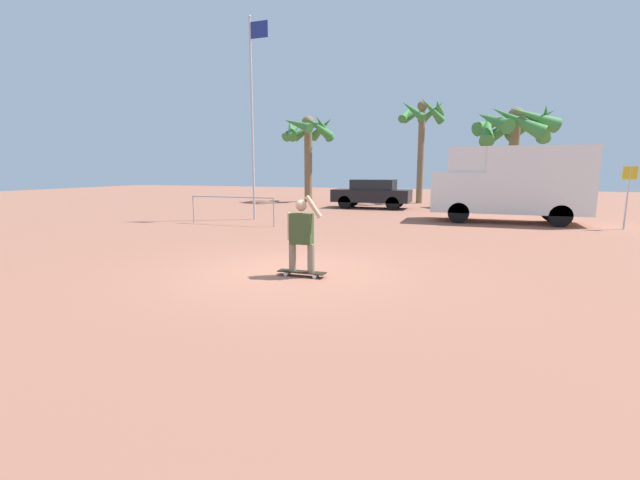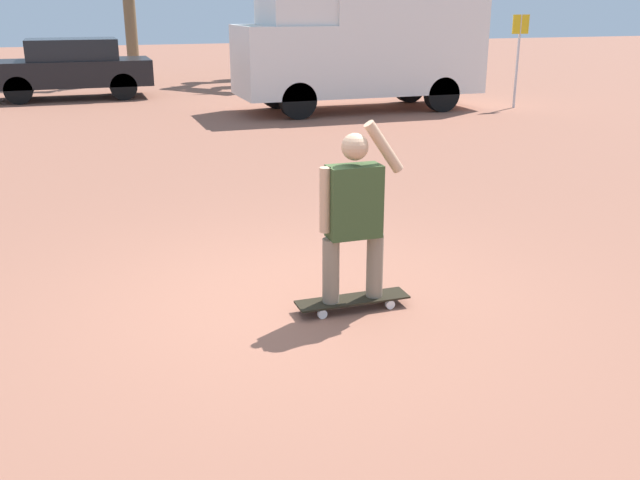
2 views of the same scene
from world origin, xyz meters
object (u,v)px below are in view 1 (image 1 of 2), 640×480
(camper_van, at_px, (511,182))
(palm_tree_center_background, at_px, (423,120))
(palm_tree_near_van, at_px, (513,126))
(parked_car_black, at_px, (372,193))
(palm_tree_far_left, at_px, (308,133))
(person_skateboarder, at_px, (301,232))
(skateboard, at_px, (302,272))
(street_sign, at_px, (628,189))
(flagpole, at_px, (253,109))

(camper_van, distance_m, palm_tree_center_background, 10.65)
(camper_van, xyz_separation_m, palm_tree_near_van, (0.45, 7.16, 2.78))
(palm_tree_near_van, bearing_deg, parked_car_black, -158.65)
(parked_car_black, height_order, palm_tree_far_left, palm_tree_far_left)
(person_skateboarder, height_order, palm_tree_near_van, palm_tree_near_van)
(palm_tree_near_van, bearing_deg, palm_tree_far_left, 176.88)
(parked_car_black, bearing_deg, palm_tree_far_left, 146.10)
(camper_van, relative_size, palm_tree_center_background, 0.90)
(parked_car_black, bearing_deg, skateboard, -82.28)
(parked_car_black, xyz_separation_m, street_sign, (10.20, -5.30, 0.59))
(palm_tree_center_background, bearing_deg, skateboard, -89.83)
(camper_van, distance_m, palm_tree_near_van, 7.69)
(camper_van, height_order, flagpole, flagpole)
(parked_car_black, distance_m, street_sign, 11.51)
(parked_car_black, bearing_deg, person_skateboarder, -82.28)
(person_skateboarder, height_order, flagpole, flagpole)
(camper_van, bearing_deg, person_skateboarder, -112.36)
(parked_car_black, relative_size, flagpole, 0.52)
(flagpole, bearing_deg, skateboard, -56.79)
(palm_tree_far_left, bearing_deg, person_skateboarder, -69.14)
(parked_car_black, distance_m, palm_tree_near_van, 8.32)
(person_skateboarder, bearing_deg, palm_tree_near_van, 74.72)
(camper_van, xyz_separation_m, palm_tree_center_background, (-4.53, 8.99, 3.49))
(palm_tree_near_van, xyz_separation_m, street_sign, (3.20, -8.04, -2.97))
(skateboard, distance_m, palm_tree_far_left, 20.46)
(camper_van, bearing_deg, flagpole, -166.13)
(palm_tree_near_van, bearing_deg, street_sign, -68.27)
(person_skateboarder, xyz_separation_m, street_sign, (8.13, 9.99, 0.53))
(person_skateboarder, distance_m, camper_van, 11.78)
(palm_tree_far_left, xyz_separation_m, flagpole, (1.62, -10.28, 0.11))
(parked_car_black, height_order, street_sign, street_sign)
(person_skateboarder, bearing_deg, flagpole, 123.21)
(palm_tree_center_background, xyz_separation_m, flagpole, (-5.45, -11.46, -0.59))
(person_skateboarder, relative_size, flagpole, 0.19)
(person_skateboarder, relative_size, street_sign, 0.69)
(flagpole, bearing_deg, camper_van, 13.87)
(camper_van, relative_size, palm_tree_near_van, 1.03)
(palm_tree_near_van, bearing_deg, palm_tree_center_background, 159.80)
(flagpole, bearing_deg, parked_car_black, 63.52)
(flagpole, bearing_deg, street_sign, 6.63)
(skateboard, distance_m, palm_tree_center_background, 20.49)
(skateboard, height_order, person_skateboarder, person_skateboarder)
(skateboard, distance_m, camper_van, 11.85)
(palm_tree_near_van, height_order, palm_tree_center_background, palm_tree_center_background)
(palm_tree_far_left, bearing_deg, palm_tree_near_van, -3.12)
(skateboard, distance_m, flagpole, 10.98)
(camper_van, height_order, palm_tree_near_van, palm_tree_near_van)
(palm_tree_center_background, bearing_deg, person_skateboarder, -89.83)
(skateboard, height_order, palm_tree_far_left, palm_tree_far_left)
(person_skateboarder, height_order, parked_car_black, person_skateboarder)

